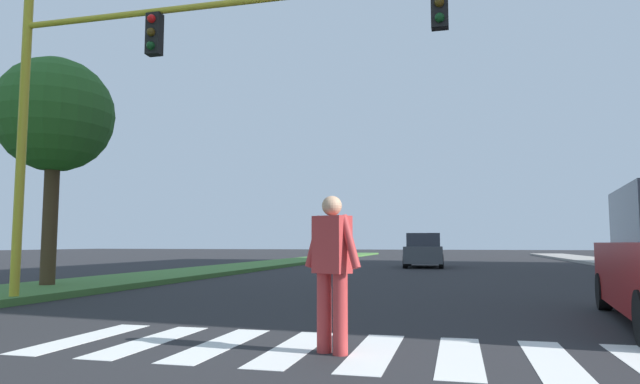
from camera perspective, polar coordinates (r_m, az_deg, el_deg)
The scene contains 7 objects.
ground_plane at distance 27.45m, azimuth 12.25°, elevation -7.64°, with size 140.00×140.00×0.00m, color #262628.
crosswalk at distance 6.20m, azimuth 5.62°, elevation -16.17°, with size 7.65×2.20×0.01m.
median_strip at distance 27.17m, azimuth -6.62°, elevation -7.59°, with size 3.01×64.00×0.15m, color #477A38.
tree_mid at distance 15.57m, azimuth -25.82°, elevation 7.08°, with size 2.90×2.90×5.72m.
traffic_light_gantry at distance 10.99m, azimuth -16.85°, elevation 11.93°, with size 9.67×0.30×6.00m.
pedestrian_performer at distance 5.99m, azimuth 1.25°, elevation -7.63°, with size 0.71×0.40×1.69m.
sedan_midblock at distance 27.42m, azimuth 10.73°, elevation -6.07°, with size 1.96×4.21×1.64m.
Camera 1 is at (0.91, 2.59, 1.18)m, focal length 30.84 mm.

